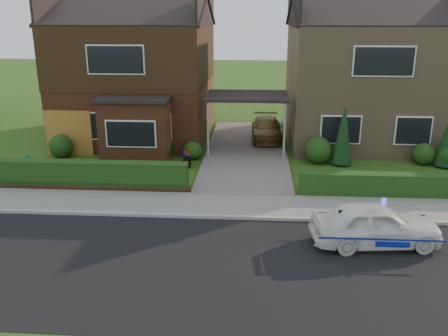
{
  "coord_description": "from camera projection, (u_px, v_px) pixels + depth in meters",
  "views": [
    {
      "loc": [
        0.4,
        -10.96,
        6.27
      ],
      "look_at": [
        -0.57,
        3.5,
        1.59
      ],
      "focal_mm": 38.0,
      "sensor_mm": 36.0,
      "label": 1
    }
  ],
  "objects": [
    {
      "name": "hedge_right",
      "position": [
        404.0,
        198.0,
        17.07
      ],
      "size": [
        7.5,
        0.55,
        0.8
      ],
      "primitive_type": "cube",
      "color": "#123913",
      "rests_on": "ground"
    },
    {
      "name": "kerb",
      "position": [
        241.0,
        218.0,
        15.24
      ],
      "size": [
        60.0,
        0.16,
        0.12
      ],
      "primitive_type": "cube",
      "color": "#9E9993",
      "rests_on": "ground"
    },
    {
      "name": "hedge_left",
      "position": [
        90.0,
        189.0,
        17.9
      ],
      "size": [
        7.5,
        0.55,
        0.9
      ],
      "primitive_type": "cube",
      "color": "#123913",
      "rests_on": "ground"
    },
    {
      "name": "shrub_right_near",
      "position": [
        318.0,
        150.0,
        20.89
      ],
      "size": [
        1.2,
        1.2,
        1.2
      ],
      "primitive_type": "sphere",
      "color": "#123913",
      "rests_on": "ground"
    },
    {
      "name": "conifer_b",
      "position": [
        447.0,
        142.0,
        20.2
      ],
      "size": [
        0.9,
        0.9,
        2.2
      ],
      "primitive_type": "cone",
      "color": "black",
      "rests_on": "ground"
    },
    {
      "name": "shrub_left_near",
      "position": [
        193.0,
        150.0,
        21.5
      ],
      "size": [
        0.84,
        0.84,
        0.84
      ],
      "primitive_type": "sphere",
      "color": "#123913",
      "rests_on": "ground"
    },
    {
      "name": "potted_plant_c",
      "position": [
        187.0,
        160.0,
        20.27
      ],
      "size": [
        0.58,
        0.58,
        0.76
      ],
      "primitive_type": "imported",
      "rotation": [
        0.0,
        0.0,
        1.0
      ],
      "color": "gray",
      "rests_on": "ground"
    },
    {
      "name": "road",
      "position": [
        237.0,
        267.0,
        12.36
      ],
      "size": [
        60.0,
        6.0,
        0.02
      ],
      "primitive_type": "cube",
      "color": "black",
      "rests_on": "ground"
    },
    {
      "name": "driveway_car",
      "position": [
        267.0,
        129.0,
        24.53
      ],
      "size": [
        1.61,
        3.8,
        1.09
      ],
      "primitive_type": "imported",
      "rotation": [
        0.0,
        0.0,
        0.02
      ],
      "color": "brown",
      "rests_on": "driveway"
    },
    {
      "name": "house_left",
      "position": [
        138.0,
        65.0,
        24.76
      ],
      "size": [
        7.5,
        9.53,
        7.25
      ],
      "color": "brown",
      "rests_on": "ground"
    },
    {
      "name": "potted_plant_a",
      "position": [
        28.0,
        163.0,
        19.71
      ],
      "size": [
        0.48,
        0.39,
        0.78
      ],
      "primitive_type": "imported",
      "rotation": [
        0.0,
        0.0,
        -0.3
      ],
      "color": "gray",
      "rests_on": "ground"
    },
    {
      "name": "police_car",
      "position": [
        375.0,
        225.0,
        13.37
      ],
      "size": [
        3.32,
        3.74,
        1.39
      ],
      "rotation": [
        0.0,
        0.0,
        1.68
      ],
      "color": "white",
      "rests_on": "ground"
    },
    {
      "name": "driveway",
      "position": [
        246.0,
        151.0,
        22.78
      ],
      "size": [
        3.8,
        12.0,
        0.12
      ],
      "primitive_type": "cube",
      "color": "#666059",
      "rests_on": "ground"
    },
    {
      "name": "conifer_a",
      "position": [
        343.0,
        136.0,
        20.42
      ],
      "size": [
        0.9,
        0.9,
        2.6
      ],
      "primitive_type": "cone",
      "color": "black",
      "rests_on": "ground"
    },
    {
      "name": "ground",
      "position": [
        237.0,
        267.0,
        12.36
      ],
      "size": [
        120.0,
        120.0,
        0.0
      ],
      "primitive_type": "plane",
      "color": "#214E14",
      "rests_on": "ground"
    },
    {
      "name": "sidewalk",
      "position": [
        242.0,
        206.0,
        16.24
      ],
      "size": [
        60.0,
        2.0,
        0.1
      ],
      "primitive_type": "cube",
      "color": "slate",
      "rests_on": "ground"
    },
    {
      "name": "dwarf_wall",
      "position": [
        88.0,
        186.0,
        17.71
      ],
      "size": [
        7.7,
        0.25,
        0.36
      ],
      "primitive_type": "cube",
      "color": "brown",
      "rests_on": "ground"
    },
    {
      "name": "shrub_left_far",
      "position": [
        61.0,
        146.0,
        21.76
      ],
      "size": [
        1.08,
        1.08,
        1.08
      ],
      "primitive_type": "sphere",
      "color": "#123913",
      "rests_on": "ground"
    },
    {
      "name": "shrub_right_mid",
      "position": [
        424.0,
        154.0,
        20.73
      ],
      "size": [
        0.96,
        0.96,
        0.96
      ],
      "primitive_type": "sphere",
      "color": "#123913",
      "rests_on": "ground"
    },
    {
      "name": "potted_plant_b",
      "position": [
        188.0,
        157.0,
        20.61
      ],
      "size": [
        0.56,
        0.53,
        0.81
      ],
      "primitive_type": "imported",
      "rotation": [
        0.0,
        0.0,
        0.52
      ],
      "color": "gray",
      "rests_on": "ground"
    },
    {
      "name": "shrub_left_mid",
      "position": [
        157.0,
        146.0,
        21.24
      ],
      "size": [
        1.32,
        1.32,
        1.32
      ],
      "primitive_type": "sphere",
      "color": "#123913",
      "rests_on": "ground"
    },
    {
      "name": "garage_door",
      "position": [
        69.0,
        133.0,
        22.02
      ],
      "size": [
        2.2,
        0.1,
        2.1
      ],
      "primitive_type": "cube",
      "color": "#956120",
      "rests_on": "ground"
    },
    {
      "name": "house_right",
      "position": [
        362.0,
        69.0,
        24.15
      ],
      "size": [
        7.5,
        8.06,
        7.25
      ],
      "color": "#947B5A",
      "rests_on": "ground"
    },
    {
      "name": "carport_link",
      "position": [
        247.0,
        97.0,
        21.94
      ],
      "size": [
        3.8,
        3.0,
        2.77
      ],
      "color": "black",
      "rests_on": "ground"
    }
  ]
}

